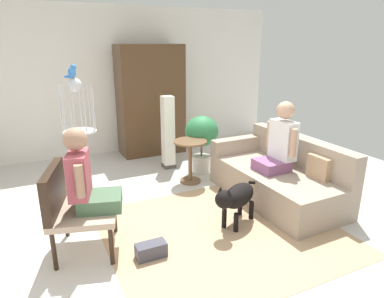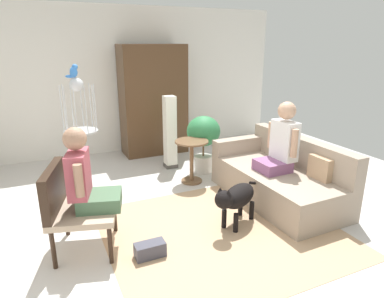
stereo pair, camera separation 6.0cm
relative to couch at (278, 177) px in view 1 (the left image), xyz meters
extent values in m
plane|color=beige|center=(-1.23, -0.28, -0.29)|extent=(7.83, 7.83, 0.00)
cube|color=silver|center=(-1.23, 3.04, 1.04)|extent=(6.08, 0.12, 2.66)
cube|color=tan|center=(-1.12, -0.45, -0.28)|extent=(2.50, 2.27, 0.01)
cube|color=gray|center=(-0.06, -0.03, -0.07)|extent=(0.98, 1.89, 0.43)
cube|color=gray|center=(0.32, -0.02, 0.33)|extent=(0.22, 1.88, 0.39)
cube|color=gray|center=(-0.07, 0.81, 0.25)|extent=(0.94, 0.20, 0.22)
cube|color=tan|center=(0.20, -0.49, 0.28)|extent=(0.11, 0.32, 0.28)
cylinder|color=black|center=(-2.20, 0.06, -0.09)|extent=(0.04, 0.04, 0.40)
cylinder|color=black|center=(-2.36, -0.51, -0.09)|extent=(0.04, 0.04, 0.40)
cylinder|color=black|center=(-2.69, 0.20, -0.09)|extent=(0.04, 0.04, 0.40)
cylinder|color=black|center=(-2.86, -0.37, -0.09)|extent=(0.04, 0.04, 0.40)
cube|color=tan|center=(-2.53, -0.15, 0.14)|extent=(0.78, 0.83, 0.06)
cube|color=black|center=(-2.79, -0.08, 0.39)|extent=(0.27, 0.68, 0.44)
cube|color=#844F7A|center=(-0.15, -0.03, 0.21)|extent=(0.40, 0.38, 0.14)
cube|color=white|center=(0.01, -0.03, 0.53)|extent=(0.19, 0.37, 0.50)
sphere|color=tan|center=(0.01, -0.03, 0.92)|extent=(0.23, 0.23, 0.23)
cylinder|color=tan|center=(-0.02, -0.26, 0.56)|extent=(0.08, 0.08, 0.35)
cylinder|color=tan|center=(-0.03, 0.20, 0.56)|extent=(0.08, 0.08, 0.35)
cube|color=#456648|center=(-2.38, -0.20, 0.24)|extent=(0.50, 0.47, 0.14)
cube|color=#B24C59|center=(-2.55, -0.15, 0.53)|extent=(0.27, 0.40, 0.44)
sphere|color=#A57A60|center=(-2.55, -0.15, 0.88)|extent=(0.22, 0.22, 0.22)
cylinder|color=#A57A60|center=(-2.45, 0.05, 0.55)|extent=(0.08, 0.08, 0.31)
cylinder|color=#A57A60|center=(-2.57, -0.37, 0.55)|extent=(0.08, 0.08, 0.31)
cylinder|color=brown|center=(-0.84, 0.98, 0.35)|extent=(0.49, 0.49, 0.02)
cylinder|color=brown|center=(-0.84, 0.98, 0.02)|extent=(0.06, 0.06, 0.62)
cylinder|color=brown|center=(-0.84, 0.98, -0.27)|extent=(0.31, 0.31, 0.03)
ellipsoid|color=black|center=(-0.86, -0.37, 0.06)|extent=(0.59, 0.47, 0.26)
sphere|color=black|center=(-1.15, -0.52, 0.14)|extent=(0.20, 0.20, 0.20)
cone|color=black|center=(-1.12, -0.56, 0.24)|extent=(0.06, 0.06, 0.06)
cone|color=black|center=(-1.17, -0.48, 0.24)|extent=(0.06, 0.06, 0.06)
cylinder|color=black|center=(-0.56, -0.21, 0.10)|extent=(0.18, 0.12, 0.10)
cylinder|color=black|center=(-0.99, -0.52, -0.17)|extent=(0.06, 0.06, 0.22)
cylinder|color=black|center=(-1.06, -0.39, -0.17)|extent=(0.06, 0.06, 0.22)
cylinder|color=black|center=(-0.66, -0.35, -0.17)|extent=(0.06, 0.06, 0.22)
cylinder|color=black|center=(-0.73, -0.21, -0.17)|extent=(0.06, 0.06, 0.22)
cylinder|color=silver|center=(-2.36, 1.04, -0.27)|extent=(0.36, 0.36, 0.03)
cylinder|color=silver|center=(-2.36, 1.04, 0.18)|extent=(0.04, 0.04, 0.93)
cylinder|color=silver|center=(-2.36, 1.04, 0.66)|extent=(0.42, 0.42, 0.02)
cylinder|color=silver|center=(-2.16, 1.04, 0.95)|extent=(0.01, 0.01, 0.58)
cylinder|color=silver|center=(-2.20, 1.15, 0.95)|extent=(0.01, 0.01, 0.58)
cylinder|color=silver|center=(-2.30, 1.23, 0.95)|extent=(0.01, 0.01, 0.58)
cylinder|color=silver|center=(-2.42, 1.23, 0.95)|extent=(0.01, 0.01, 0.58)
cylinder|color=silver|center=(-2.52, 1.15, 0.95)|extent=(0.01, 0.01, 0.58)
cylinder|color=silver|center=(-2.56, 1.04, 0.95)|extent=(0.01, 0.01, 0.58)
cylinder|color=silver|center=(-2.52, 0.92, 0.95)|extent=(0.01, 0.01, 0.58)
cylinder|color=silver|center=(-2.42, 0.85, 0.95)|extent=(0.01, 0.01, 0.58)
cylinder|color=silver|center=(-2.30, 0.85, 0.95)|extent=(0.01, 0.01, 0.58)
cylinder|color=silver|center=(-2.20, 0.92, 0.95)|extent=(0.01, 0.01, 0.58)
sphere|color=silver|center=(-2.36, 1.04, 1.24)|extent=(0.17, 0.17, 0.17)
ellipsoid|color=blue|center=(-2.38, 1.04, 1.39)|extent=(0.09, 0.10, 0.13)
sphere|color=blue|center=(-2.36, 1.04, 1.45)|extent=(0.07, 0.07, 0.07)
cone|color=#D8BF4C|center=(-2.32, 1.04, 1.45)|extent=(0.03, 0.02, 0.02)
ellipsoid|color=blue|center=(-2.42, 1.04, 1.34)|extent=(0.12, 0.03, 0.04)
cylinder|color=beige|center=(-0.50, 1.29, -0.15)|extent=(0.29, 0.29, 0.27)
cylinder|color=brown|center=(-0.50, 1.29, 0.09)|extent=(0.03, 0.03, 0.20)
ellipsoid|color=#2E7945|center=(-0.50, 1.29, 0.40)|extent=(0.53, 0.53, 0.48)
cube|color=#4C4742|center=(-0.90, 1.72, -0.26)|extent=(0.20, 0.20, 0.06)
cube|color=white|center=(-0.90, 1.72, 0.35)|extent=(0.18, 0.18, 1.14)
cube|color=#4C331E|center=(-0.87, 2.63, 0.71)|extent=(1.17, 0.56, 1.99)
cube|color=#3F3F4C|center=(-1.99, -0.56, -0.21)|extent=(0.30, 0.15, 0.15)
camera|label=1|loc=(-2.87, -3.34, 1.74)|focal=31.85mm
camera|label=2|loc=(-2.82, -3.36, 1.74)|focal=31.85mm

